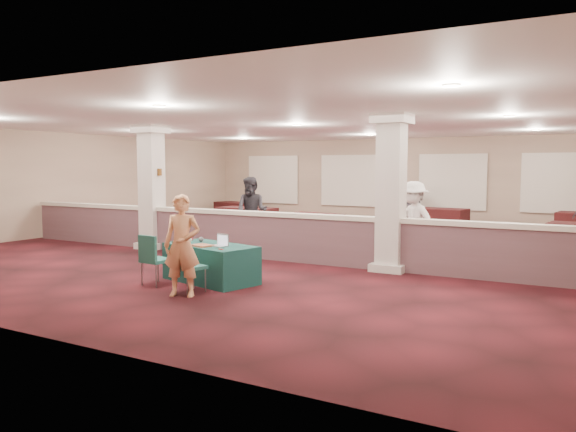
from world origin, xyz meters
The scene contains 29 objects.
ground centered at (0.00, 0.00, 0.00)m, with size 16.00×16.00×0.00m, color #421016.
wall_back centered at (0.00, 8.00, 1.60)m, with size 16.00×0.04×3.20m, color gray.
wall_front centered at (0.00, -8.00, 1.60)m, with size 16.00×0.04×3.20m, color gray.
wall_left centered at (-8.00, 0.00, 1.60)m, with size 0.04×16.00×3.20m, color gray.
ceiling centered at (0.00, 0.00, 3.20)m, with size 16.00×16.00×0.02m, color white.
partition_wall centered at (0.00, -1.50, 0.57)m, with size 15.60×0.28×1.10m.
column_left centered at (-3.50, -1.50, 1.64)m, with size 0.72×0.72×3.20m.
column_right centered at (3.00, -1.50, 1.64)m, with size 0.72×0.72×3.20m.
sconce_left centered at (-3.78, -1.50, 2.00)m, with size 0.12×0.12×0.18m.
sconce_right centered at (-3.22, -1.50, 2.00)m, with size 0.12×0.12×0.18m.
near_table centered at (0.46, -4.20, 0.35)m, with size 1.81×0.90×0.69m, color #0E3533.
conf_chair_main centered at (0.67, -5.15, 0.52)m, with size 0.55×0.55×0.88m.
conf_chair_side centered at (-0.20, -5.02, 0.55)m, with size 0.51×0.51×0.92m.
woman centered at (0.78, -5.37, 0.84)m, with size 0.61×0.41×1.69m, color tan.
far_table_front_left centered at (-3.55, 3.00, 0.40)m, with size 1.95×0.97×0.79m, color black.
far_table_front_center centered at (-0.99, 3.00, 0.35)m, with size 1.71×0.85×0.69m, color black.
far_table_back_left centered at (-6.50, 6.49, 0.34)m, with size 1.69×0.85×0.69m, color black.
far_table_back_center centered at (2.00, 5.87, 0.39)m, with size 1.93×0.96×0.78m, color black.
attendee_a centered at (-1.50, 0.20, 0.93)m, with size 0.90×0.50×1.87m, color black.
attendee_b centered at (3.00, 0.07, 0.90)m, with size 1.16×0.53×1.81m, color silver.
attendee_d centered at (0.83, 7.00, 0.80)m, with size 0.79×0.43×1.60m, color black.
laptop_base centered at (0.73, -4.32, 0.70)m, with size 0.31×0.22×0.02m, color silver.
laptop_screen centered at (0.75, -4.21, 0.82)m, with size 0.31×0.01×0.21m, color silver.
screen_glow centered at (0.75, -4.22, 0.80)m, with size 0.29×0.00×0.18m, color silver.
knitting centered at (0.45, -4.45, 0.71)m, with size 0.38×0.29×0.03m, color #CB5520.
yarn_cream centered at (-0.07, -4.17, 0.75)m, with size 0.10×0.10×0.10m, color beige.
yarn_red centered at (-0.17, -4.00, 0.74)m, with size 0.10×0.10×0.10m, color maroon.
yarn_grey centered at (0.07, -3.99, 0.74)m, with size 0.10×0.10×0.10m, color #4C4C51.
scissors centered at (1.00, -4.61, 0.70)m, with size 0.11×0.03×0.01m, color #AF1612.
Camera 1 is at (6.80, -12.47, 2.13)m, focal length 35.00 mm.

